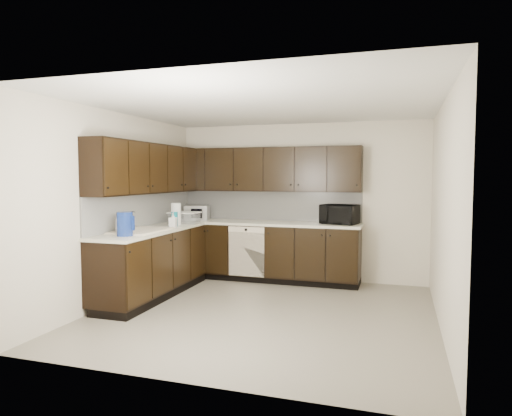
{
  "coord_description": "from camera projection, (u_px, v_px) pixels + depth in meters",
  "views": [
    {
      "loc": [
        1.55,
        -5.21,
        1.66
      ],
      "look_at": [
        -0.29,
        0.6,
        1.24
      ],
      "focal_mm": 32.0,
      "sensor_mm": 36.0,
      "label": 1
    }
  ],
  "objects": [
    {
      "name": "lower_cabinets",
      "position": [
        221.0,
        259.0,
        6.87
      ],
      "size": [
        3.0,
        2.8,
        0.9
      ],
      "color": "black",
      "rests_on": "floor"
    },
    {
      "name": "teal_tumbler",
      "position": [
        175.0,
        219.0,
        6.56
      ],
      "size": [
        0.12,
        0.12,
        0.21
      ],
      "primitive_type": "cylinder",
      "rotation": [
        0.0,
        0.0,
        0.26
      ],
      "color": "#0C798A",
      "rests_on": "countertop"
    },
    {
      "name": "blue_pitcher",
      "position": [
        125.0,
        224.0,
        5.5
      ],
      "size": [
        0.2,
        0.2,
        0.29
      ],
      "primitive_type": "cylinder",
      "rotation": [
        0.0,
        0.0,
        -0.05
      ],
      "color": "navy",
      "rests_on": "countertop"
    },
    {
      "name": "dishwasher",
      "position": [
        246.0,
        248.0,
        7.06
      ],
      "size": [
        0.58,
        0.04,
        0.78
      ],
      "color": "beige",
      "rests_on": "lower_cabinets"
    },
    {
      "name": "ceiling",
      "position": [
        264.0,
        105.0,
        5.37
      ],
      "size": [
        4.0,
        4.0,
        0.0
      ],
      "primitive_type": "plane",
      "rotation": [
        3.14,
        0.0,
        0.0
      ],
      "color": "white",
      "rests_on": "wall_back"
    },
    {
      "name": "paper_towel_roll",
      "position": [
        176.0,
        214.0,
        6.74
      ],
      "size": [
        0.18,
        0.18,
        0.33
      ],
      "primitive_type": "cylinder",
      "rotation": [
        0.0,
        0.0,
        -0.28
      ],
      "color": "silver",
      "rests_on": "countertop"
    },
    {
      "name": "storage_bin",
      "position": [
        184.0,
        218.0,
        7.02
      ],
      "size": [
        0.46,
        0.37,
        0.16
      ],
      "primitive_type": "cube",
      "rotation": [
        0.0,
        0.0,
        0.15
      ],
      "color": "silver",
      "rests_on": "countertop"
    },
    {
      "name": "countertop",
      "position": [
        220.0,
        226.0,
        6.83
      ],
      "size": [
        3.03,
        2.83,
        0.04
      ],
      "color": "beige",
      "rests_on": "lower_cabinets"
    },
    {
      "name": "backsplash",
      "position": [
        213.0,
        207.0,
        7.08
      ],
      "size": [
        3.0,
        2.8,
        0.48
      ],
      "color": "#B2B3AE",
      "rests_on": "countertop"
    },
    {
      "name": "floor",
      "position": [
        264.0,
        313.0,
        5.54
      ],
      "size": [
        4.0,
        4.0,
        0.0
      ],
      "primitive_type": "plane",
      "color": "gray",
      "rests_on": "ground"
    },
    {
      "name": "wall_left",
      "position": [
        120.0,
        207.0,
        6.06
      ],
      "size": [
        0.02,
        4.0,
        2.5
      ],
      "primitive_type": "cube",
      "color": "beige",
      "rests_on": "floor"
    },
    {
      "name": "soap_bottle_a",
      "position": [
        173.0,
        220.0,
        6.39
      ],
      "size": [
        0.11,
        0.11,
        0.21
      ],
      "primitive_type": "imported",
      "rotation": [
        0.0,
        0.0,
        0.14
      ],
      "color": "gray",
      "rests_on": "countertop"
    },
    {
      "name": "toaster_oven",
      "position": [
        197.0,
        213.0,
        7.55
      ],
      "size": [
        0.43,
        0.35,
        0.24
      ],
      "primitive_type": "cube",
      "rotation": [
        0.0,
        0.0,
        0.21
      ],
      "color": "#B6B6B8",
      "rests_on": "countertop"
    },
    {
      "name": "wall_back",
      "position": [
        299.0,
        202.0,
        7.36
      ],
      "size": [
        4.0,
        0.02,
        2.5
      ],
      "primitive_type": "cube",
      "color": "beige",
      "rests_on": "floor"
    },
    {
      "name": "wall_front",
      "position": [
        191.0,
        229.0,
        3.55
      ],
      "size": [
        4.0,
        0.02,
        2.5
      ],
      "primitive_type": "cube",
      "color": "beige",
      "rests_on": "floor"
    },
    {
      "name": "upper_cabinets",
      "position": [
        217.0,
        169.0,
        6.9
      ],
      "size": [
        3.0,
        2.8,
        0.7
      ],
      "color": "black",
      "rests_on": "wall_back"
    },
    {
      "name": "microwave",
      "position": [
        339.0,
        214.0,
        6.88
      ],
      "size": [
        0.6,
        0.48,
        0.29
      ],
      "primitive_type": "imported",
      "rotation": [
        0.0,
        0.0,
        -0.25
      ],
      "color": "black",
      "rests_on": "countertop"
    },
    {
      "name": "wall_right",
      "position": [
        444.0,
        215.0,
        4.85
      ],
      "size": [
        0.02,
        4.0,
        2.5
      ],
      "primitive_type": "cube",
      "color": "beige",
      "rests_on": "floor"
    },
    {
      "name": "soap_bottle_b",
      "position": [
        119.0,
        223.0,
        5.84
      ],
      "size": [
        0.11,
        0.11,
        0.25
      ],
      "primitive_type": "imported",
      "rotation": [
        0.0,
        0.0,
        -0.09
      ],
      "color": "gray",
      "rests_on": "countertop"
    },
    {
      "name": "sink",
      "position": [
        141.0,
        236.0,
        5.98
      ],
      "size": [
        0.54,
        0.82,
        0.42
      ],
      "color": "beige",
      "rests_on": "countertop"
    }
  ]
}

